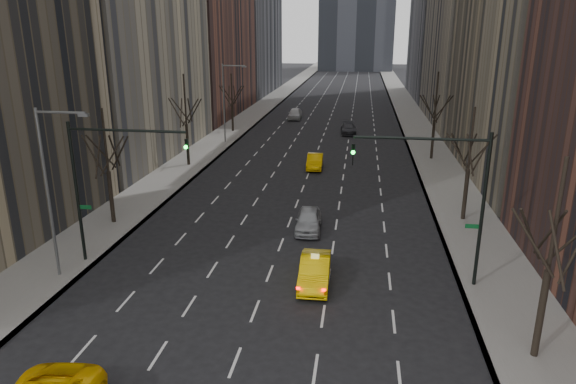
% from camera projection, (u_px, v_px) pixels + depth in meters
% --- Properties ---
extents(sidewalk_left, '(4.50, 320.00, 0.15)m').
position_uv_depth(sidewalk_left, '(258.00, 111.00, 84.58)').
color(sidewalk_left, slate).
rests_on(sidewalk_left, ground).
extents(sidewalk_right, '(4.50, 320.00, 0.15)m').
position_uv_depth(sidewalk_right, '(409.00, 114.00, 81.29)').
color(sidewalk_right, slate).
rests_on(sidewalk_right, ground).
extents(tree_lw_b, '(3.36, 3.50, 7.82)m').
position_uv_depth(tree_lw_b, '(108.00, 172.00, 34.35)').
color(tree_lw_b, black).
rests_on(tree_lw_b, ground).
extents(tree_lw_c, '(3.36, 3.50, 8.74)m').
position_uv_depth(tree_lw_c, '(186.00, 125.00, 49.36)').
color(tree_lw_c, black).
rests_on(tree_lw_c, ground).
extents(tree_lw_d, '(3.36, 3.50, 7.36)m').
position_uv_depth(tree_lw_d, '(232.00, 105.00, 66.50)').
color(tree_lw_d, black).
rests_on(tree_lw_d, ground).
extents(tree_rw_a, '(3.36, 3.50, 8.28)m').
position_uv_depth(tree_rw_a, '(548.00, 272.00, 19.75)').
color(tree_rw_a, black).
rests_on(tree_rw_a, ground).
extents(tree_rw_b, '(3.36, 3.50, 7.82)m').
position_uv_depth(tree_rw_b, '(468.00, 169.00, 34.91)').
color(tree_rw_b, black).
rests_on(tree_rw_b, ground).
extents(tree_rw_c, '(3.36, 3.50, 8.74)m').
position_uv_depth(tree_rw_c, '(434.00, 121.00, 51.81)').
color(tree_rw_c, black).
rests_on(tree_rw_c, ground).
extents(traffic_mast_left, '(6.69, 0.39, 8.00)m').
position_uv_depth(traffic_mast_left, '(103.00, 171.00, 27.76)').
color(traffic_mast_left, black).
rests_on(traffic_mast_left, ground).
extents(traffic_mast_right, '(6.69, 0.39, 8.00)m').
position_uv_depth(traffic_mast_right, '(450.00, 185.00, 25.32)').
color(traffic_mast_right, black).
rests_on(traffic_mast_right, ground).
extents(streetlight_near, '(2.83, 0.22, 9.00)m').
position_uv_depth(streetlight_near, '(52.00, 177.00, 26.07)').
color(streetlight_near, slate).
rests_on(streetlight_near, ground).
extents(streetlight_far, '(2.83, 0.22, 9.00)m').
position_uv_depth(streetlight_far, '(227.00, 95.00, 59.12)').
color(streetlight_far, slate).
rests_on(streetlight_far, ground).
extents(taxi_sedan, '(1.64, 4.44, 1.45)m').
position_uv_depth(taxi_sedan, '(315.00, 271.00, 26.88)').
color(taxi_sedan, yellow).
rests_on(taxi_sedan, ground).
extents(silver_sedan_ahead, '(1.85, 4.22, 1.41)m').
position_uv_depth(silver_sedan_ahead, '(308.00, 220.00, 34.11)').
color(silver_sedan_ahead, '#979A9E').
rests_on(silver_sedan_ahead, ground).
extents(far_taxi, '(1.62, 4.25, 1.38)m').
position_uv_depth(far_taxi, '(315.00, 161.00, 49.49)').
color(far_taxi, '#F0B005').
rests_on(far_taxi, ground).
extents(far_suv_grey, '(2.24, 4.86, 1.38)m').
position_uv_depth(far_suv_grey, '(348.00, 128.00, 66.11)').
color(far_suv_grey, '#29292E').
rests_on(far_suv_grey, ground).
extents(far_car_white, '(2.05, 4.82, 1.63)m').
position_uv_depth(far_car_white, '(295.00, 114.00, 77.05)').
color(far_car_white, silver).
rests_on(far_car_white, ground).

